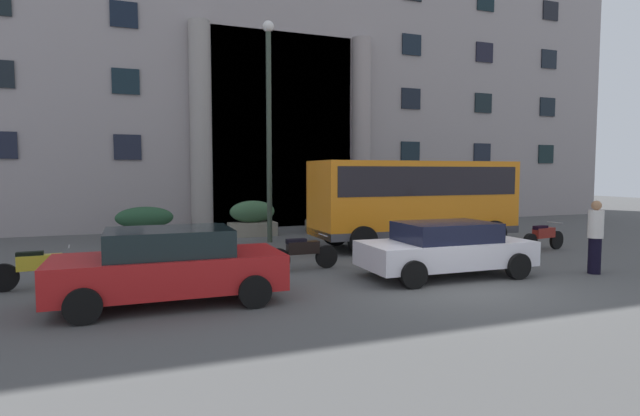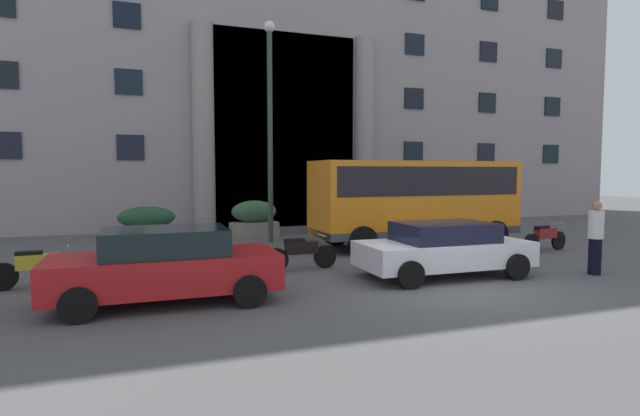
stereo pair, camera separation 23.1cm
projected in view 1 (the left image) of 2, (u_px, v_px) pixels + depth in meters
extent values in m
cube|color=#4C4C4C|center=(455.00, 289.00, 11.07)|extent=(80.00, 64.00, 0.12)
cube|color=gray|center=(259.00, 69.00, 26.77)|extent=(38.99, 9.00, 16.11)
cube|color=black|center=(284.00, 130.00, 22.92)|extent=(6.64, 0.12, 8.87)
cylinder|color=gray|center=(201.00, 127.00, 21.27)|extent=(0.93, 0.93, 8.87)
cylinder|color=gray|center=(361.00, 132.00, 23.98)|extent=(0.93, 0.93, 8.87)
cube|color=black|center=(1.00, 145.00, 18.88)|extent=(1.06, 0.08, 1.03)
cube|color=black|center=(128.00, 147.00, 20.48)|extent=(1.06, 0.08, 1.03)
cube|color=black|center=(410.00, 152.00, 25.26)|extent=(1.06, 0.08, 1.03)
cube|color=black|center=(482.00, 153.00, 26.86)|extent=(1.06, 0.08, 1.03)
cube|color=black|center=(546.00, 154.00, 28.45)|extent=(1.06, 0.08, 1.03)
cube|color=black|center=(126.00, 81.00, 20.29)|extent=(1.06, 0.08, 1.03)
cube|color=black|center=(411.00, 99.00, 25.07)|extent=(1.06, 0.08, 1.03)
cube|color=black|center=(483.00, 103.00, 26.67)|extent=(1.06, 0.08, 1.03)
cube|color=black|center=(547.00, 107.00, 28.26)|extent=(1.06, 0.08, 1.03)
cube|color=black|center=(124.00, 14.00, 20.10)|extent=(1.06, 0.08, 1.03)
cube|color=black|center=(412.00, 45.00, 24.88)|extent=(1.06, 0.08, 1.03)
cube|color=black|center=(484.00, 52.00, 26.48)|extent=(1.06, 0.08, 1.03)
cube|color=black|center=(549.00, 59.00, 28.07)|extent=(1.06, 0.08, 1.03)
cube|color=black|center=(486.00, 1.00, 26.28)|extent=(1.06, 0.08, 1.03)
cube|color=black|center=(551.00, 11.00, 27.88)|extent=(1.06, 0.08, 1.03)
cube|color=orange|center=(414.00, 197.00, 16.90)|extent=(6.96, 2.27, 2.43)
cube|color=black|center=(414.00, 181.00, 16.86)|extent=(6.54, 2.29, 0.92)
cube|color=black|center=(496.00, 186.00, 18.06)|extent=(0.08, 1.85, 1.15)
cube|color=#414147|center=(414.00, 230.00, 16.98)|extent=(6.96, 2.31, 0.24)
cylinder|color=black|center=(454.00, 227.00, 18.86)|extent=(0.90, 0.29, 0.90)
cylinder|color=black|center=(494.00, 234.00, 16.80)|extent=(0.90, 0.29, 0.90)
cylinder|color=black|center=(335.00, 232.00, 17.16)|extent=(0.90, 0.29, 0.90)
cylinder|color=black|center=(363.00, 241.00, 15.10)|extent=(0.90, 0.29, 0.90)
cylinder|color=#979413|center=(479.00, 205.00, 20.54)|extent=(0.08, 0.08, 2.32)
cube|color=yellow|center=(480.00, 183.00, 20.44)|extent=(0.44, 0.03, 0.60)
cube|color=gray|center=(253.00, 229.00, 19.70)|extent=(1.86, 0.74, 0.54)
ellipsoid|color=#375D3B|center=(252.00, 212.00, 19.65)|extent=(1.79, 0.67, 0.86)
cube|color=#6C6659|center=(432.00, 222.00, 22.70)|extent=(1.71, 0.89, 0.48)
ellipsoid|color=#2E6D30|center=(432.00, 205.00, 22.64)|extent=(1.64, 0.80, 1.10)
cube|color=gray|center=(145.00, 235.00, 18.29)|extent=(2.12, 0.93, 0.46)
ellipsoid|color=#23482D|center=(145.00, 218.00, 18.24)|extent=(2.04, 0.84, 0.80)
cube|color=slate|center=(328.00, 226.00, 21.14)|extent=(1.71, 0.96, 0.51)
ellipsoid|color=#254E23|center=(328.00, 207.00, 21.08)|extent=(1.64, 0.86, 1.08)
cube|color=white|center=(445.00, 253.00, 12.12)|extent=(4.18, 1.88, 0.59)
cube|color=black|center=(446.00, 232.00, 12.08)|extent=(2.27, 1.62, 0.46)
cylinder|color=black|center=(471.00, 254.00, 13.45)|extent=(0.62, 0.21, 0.62)
cylinder|color=black|center=(518.00, 266.00, 11.78)|extent=(0.62, 0.21, 0.62)
cylinder|color=black|center=(377.00, 261.00, 12.50)|extent=(0.62, 0.21, 0.62)
cylinder|color=black|center=(413.00, 274.00, 10.83)|extent=(0.62, 0.21, 0.62)
cube|color=#B31A1B|center=(170.00, 272.00, 9.59)|extent=(4.28, 1.84, 0.68)
cube|color=black|center=(169.00, 242.00, 9.55)|extent=(2.32, 1.60, 0.50)
cylinder|color=black|center=(236.00, 273.00, 10.96)|extent=(0.62, 0.21, 0.62)
cylinder|color=black|center=(255.00, 292.00, 9.28)|extent=(0.62, 0.21, 0.62)
cylinder|color=black|center=(91.00, 283.00, 9.95)|extent=(0.62, 0.21, 0.62)
cylinder|color=black|center=(83.00, 306.00, 8.26)|extent=(0.62, 0.21, 0.62)
cylinder|color=black|center=(75.00, 272.00, 11.10)|extent=(0.61, 0.14, 0.60)
cylinder|color=black|center=(3.00, 278.00, 10.52)|extent=(0.61, 0.16, 0.60)
cube|color=gold|center=(40.00, 262.00, 10.79)|extent=(0.89, 0.30, 0.32)
cube|color=black|center=(30.00, 255.00, 10.70)|extent=(0.53, 0.24, 0.12)
cylinder|color=#A5A5A8|center=(69.00, 247.00, 11.01)|extent=(0.07, 0.55, 0.03)
cylinder|color=black|center=(326.00, 257.00, 13.14)|extent=(0.60, 0.11, 0.60)
cylinder|color=black|center=(278.00, 260.00, 12.64)|extent=(0.60, 0.13, 0.60)
cube|color=black|center=(303.00, 248.00, 12.87)|extent=(0.85, 0.26, 0.32)
cube|color=black|center=(296.00, 241.00, 12.79)|extent=(0.52, 0.21, 0.12)
cylinder|color=#A5A5A8|center=(323.00, 235.00, 13.06)|extent=(0.04, 0.55, 0.03)
cylinder|color=black|center=(556.00, 240.00, 16.37)|extent=(0.61, 0.20, 0.60)
cylinder|color=black|center=(530.00, 243.00, 15.70)|extent=(0.61, 0.22, 0.60)
cube|color=maroon|center=(544.00, 233.00, 16.01)|extent=(0.88, 0.38, 0.32)
cube|color=black|center=(540.00, 228.00, 15.91)|extent=(0.55, 0.28, 0.12)
cylinder|color=#A5A5A8|center=(555.00, 223.00, 16.27)|extent=(0.12, 0.55, 0.03)
cylinder|color=black|center=(594.00, 256.00, 12.41)|extent=(0.30, 0.30, 0.90)
cylinder|color=silver|center=(596.00, 224.00, 12.35)|extent=(0.36, 0.36, 0.69)
sphere|color=#A3724E|center=(597.00, 205.00, 12.32)|extent=(0.24, 0.24, 0.24)
cylinder|color=#323F32|center=(269.00, 139.00, 17.73)|extent=(0.18, 0.18, 7.43)
sphere|color=silver|center=(268.00, 26.00, 17.45)|extent=(0.40, 0.40, 0.40)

